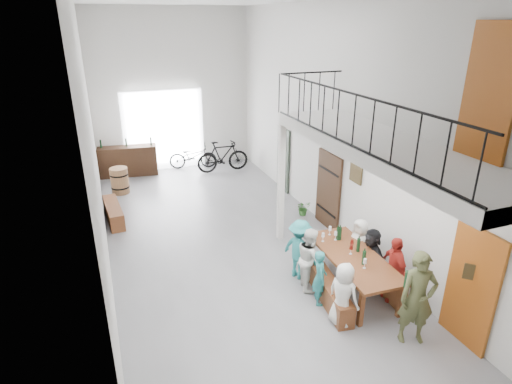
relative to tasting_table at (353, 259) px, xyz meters
name	(u,v)px	position (x,y,z in m)	size (l,w,h in m)	color
floor	(225,238)	(-1.75, 2.99, -0.71)	(12.00, 12.00, 0.00)	slate
room_walls	(220,94)	(-1.75, 2.99, 2.85)	(12.00, 12.00, 12.00)	silver
gateway_portal	(164,131)	(-2.15, 8.93, 0.69)	(2.80, 0.08, 2.80)	white
right_wall_decor	(367,185)	(0.95, 1.12, 1.04)	(0.07, 8.28, 5.07)	#904413
balcony	(380,149)	(0.23, -0.14, 2.26)	(1.52, 5.62, 4.00)	silver
tasting_table	(353,259)	(0.00, 0.00, 0.00)	(1.07, 2.39, 0.79)	brown
bench_inner	(327,289)	(-0.59, -0.08, -0.48)	(0.31, 1.94, 0.45)	brown
bench_wall	(375,273)	(0.61, 0.07, -0.49)	(0.24, 1.88, 0.43)	brown
tableware	(346,241)	(0.03, 0.36, 0.22)	(0.54, 1.46, 0.35)	black
side_bench	(114,213)	(-4.25, 5.04, -0.48)	(0.36, 1.63, 0.46)	brown
oak_barrel	(120,181)	(-3.92, 7.03, -0.30)	(0.56, 0.56, 0.82)	#996A3F
serving_counter	(128,161)	(-3.50, 8.64, -0.19)	(1.95, 0.54, 1.03)	#372314
counter_bottles	(126,142)	(-3.49, 8.67, 0.46)	(1.69, 0.30, 0.28)	black
guest_left_a	(343,295)	(-0.72, -0.81, -0.10)	(0.59, 0.39, 1.22)	silver
guest_left_b	(320,277)	(-0.81, -0.12, -0.15)	(0.41, 0.27, 1.12)	teal
guest_left_c	(310,258)	(-0.73, 0.41, -0.05)	(0.64, 0.50, 1.31)	silver
guest_left_d	(300,249)	(-0.77, 0.81, -0.05)	(0.85, 0.49, 1.31)	teal
guest_right_a	(394,269)	(0.57, -0.50, -0.04)	(0.78, 0.32, 1.33)	#AC251D
guest_right_b	(371,255)	(0.53, 0.17, -0.11)	(1.10, 0.35, 1.19)	black
guest_right_c	(359,245)	(0.55, 0.61, -0.11)	(0.58, 0.38, 1.20)	silver
host_standing	(417,298)	(0.18, -1.61, 0.13)	(0.61, 0.40, 1.68)	#484C2B
potted_plant	(303,208)	(0.70, 3.54, -0.50)	(0.38, 0.33, 0.42)	#1E5419
bicycle_near	(193,156)	(-1.24, 8.59, -0.26)	(0.59, 1.70, 0.89)	black
bicycle_far	(223,156)	(-0.32, 7.85, -0.15)	(0.52, 1.85, 1.11)	black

